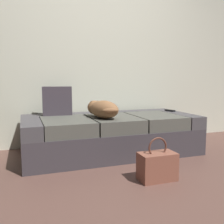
{
  "coord_description": "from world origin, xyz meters",
  "views": [
    {
      "loc": [
        -0.96,
        -1.69,
        0.86
      ],
      "look_at": [
        0.0,
        1.03,
        0.49
      ],
      "focal_mm": 40.51,
      "sensor_mm": 36.0,
      "label": 1
    }
  ],
  "objects_px": {
    "throw_pillow": "(57,101)",
    "handbag": "(157,166)",
    "tv_remote": "(170,111)",
    "dog_tan": "(102,109)",
    "couch": "(111,134)"
  },
  "relations": [
    {
      "from": "handbag",
      "to": "throw_pillow",
      "type": "bearing_deg",
      "value": 120.1
    },
    {
      "from": "throw_pillow",
      "to": "handbag",
      "type": "relative_size",
      "value": 0.9
    },
    {
      "from": "dog_tan",
      "to": "tv_remote",
      "type": "height_order",
      "value": "dog_tan"
    },
    {
      "from": "couch",
      "to": "throw_pillow",
      "type": "bearing_deg",
      "value": 155.64
    },
    {
      "from": "throw_pillow",
      "to": "handbag",
      "type": "bearing_deg",
      "value": -59.9
    },
    {
      "from": "tv_remote",
      "to": "handbag",
      "type": "bearing_deg",
      "value": -143.12
    },
    {
      "from": "couch",
      "to": "throw_pillow",
      "type": "height_order",
      "value": "throw_pillow"
    },
    {
      "from": "couch",
      "to": "tv_remote",
      "type": "relative_size",
      "value": 13.31
    },
    {
      "from": "dog_tan",
      "to": "handbag",
      "type": "relative_size",
      "value": 1.47
    },
    {
      "from": "couch",
      "to": "tv_remote",
      "type": "distance_m",
      "value": 0.93
    },
    {
      "from": "tv_remote",
      "to": "dog_tan",
      "type": "bearing_deg",
      "value": 177.29
    },
    {
      "from": "dog_tan",
      "to": "handbag",
      "type": "distance_m",
      "value": 0.94
    },
    {
      "from": "throw_pillow",
      "to": "tv_remote",
      "type": "bearing_deg",
      "value": -5.16
    },
    {
      "from": "couch",
      "to": "handbag",
      "type": "height_order",
      "value": "couch"
    },
    {
      "from": "throw_pillow",
      "to": "dog_tan",
      "type": "bearing_deg",
      "value": -41.15
    }
  ]
}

